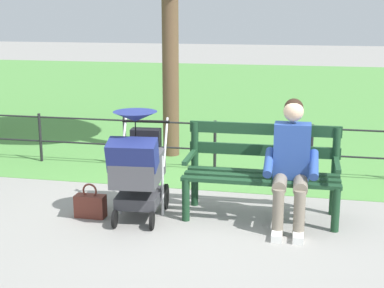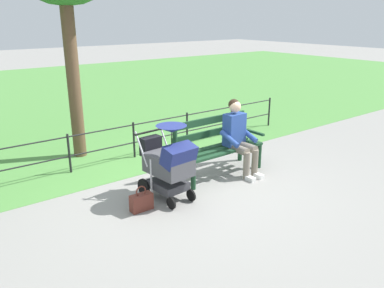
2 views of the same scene
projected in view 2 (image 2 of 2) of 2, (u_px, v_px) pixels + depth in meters
ground_plane at (185, 185)px, 6.29m from camera, size 60.00×60.00×0.00m
grass_lawn at (28, 98)px, 12.94m from camera, size 40.00×16.00×0.01m
park_bench at (216, 143)px, 6.65m from camera, size 1.61×0.62×0.96m
person_on_bench at (239, 135)px, 6.61m from camera, size 0.53×0.74×1.28m
stroller at (169, 162)px, 5.64m from camera, size 0.57×0.92×1.15m
handbag at (141, 202)px, 5.44m from camera, size 0.32×0.14×0.37m
park_fence at (146, 134)px, 7.56m from camera, size 7.61×0.04×0.70m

